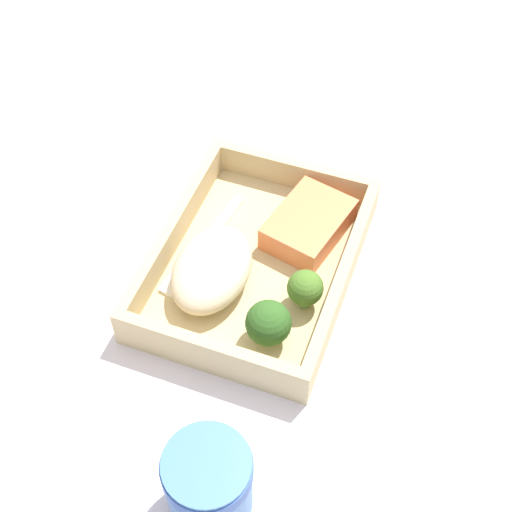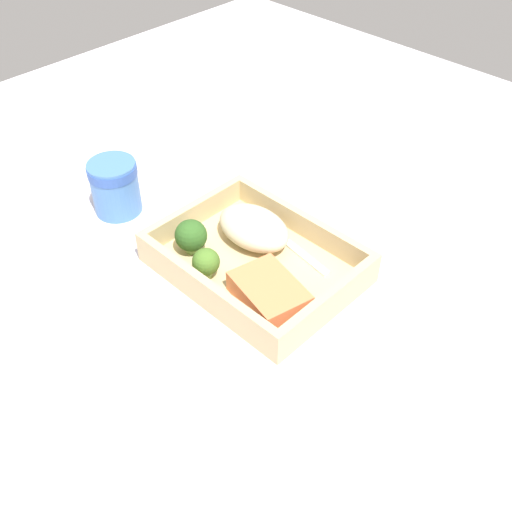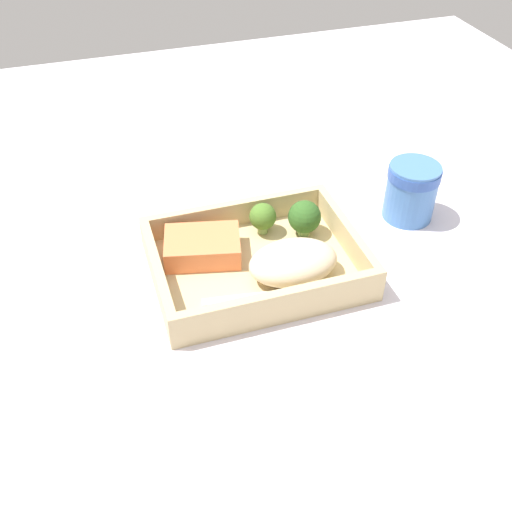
% 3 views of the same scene
% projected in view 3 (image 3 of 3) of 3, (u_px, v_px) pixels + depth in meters
% --- Properties ---
extents(ground_plane, '(1.60, 1.60, 0.02)m').
position_uv_depth(ground_plane, '(256.00, 277.00, 0.80)').
color(ground_plane, silver).
extents(takeout_tray, '(0.27, 0.20, 0.01)m').
position_uv_depth(takeout_tray, '(256.00, 268.00, 0.79)').
color(takeout_tray, tan).
rests_on(takeout_tray, ground_plane).
extents(tray_rim, '(0.27, 0.20, 0.04)m').
position_uv_depth(tray_rim, '(256.00, 254.00, 0.78)').
color(tray_rim, tan).
rests_on(tray_rim, takeout_tray).
extents(salmon_fillet, '(0.11, 0.09, 0.03)m').
position_uv_depth(salmon_fillet, '(203.00, 247.00, 0.79)').
color(salmon_fillet, '#F07D4B').
rests_on(salmon_fillet, takeout_tray).
extents(mashed_potatoes, '(0.12, 0.08, 0.05)m').
position_uv_depth(mashed_potatoes, '(293.00, 262.00, 0.76)').
color(mashed_potatoes, beige).
rests_on(mashed_potatoes, takeout_tray).
extents(broccoli_floret_1, '(0.05, 0.05, 0.05)m').
position_uv_depth(broccoli_floret_1, '(304.00, 217.00, 0.82)').
color(broccoli_floret_1, '#749D52').
rests_on(broccoli_floret_1, takeout_tray).
extents(broccoli_floret_2, '(0.04, 0.04, 0.05)m').
position_uv_depth(broccoli_floret_2, '(263.00, 217.00, 0.83)').
color(broccoli_floret_2, '#7FA45B').
rests_on(broccoli_floret_2, takeout_tray).
extents(fork, '(0.16, 0.04, 0.00)m').
position_uv_depth(fork, '(274.00, 295.00, 0.74)').
color(fork, white).
rests_on(fork, takeout_tray).
extents(paper_cup, '(0.07, 0.07, 0.09)m').
position_uv_depth(paper_cup, '(412.00, 189.00, 0.86)').
color(paper_cup, '#4575B6').
rests_on(paper_cup, ground_plane).
extents(receipt_slip, '(0.11, 0.16, 0.00)m').
position_uv_depth(receipt_slip, '(399.00, 391.00, 0.65)').
color(receipt_slip, white).
rests_on(receipt_slip, ground_plane).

